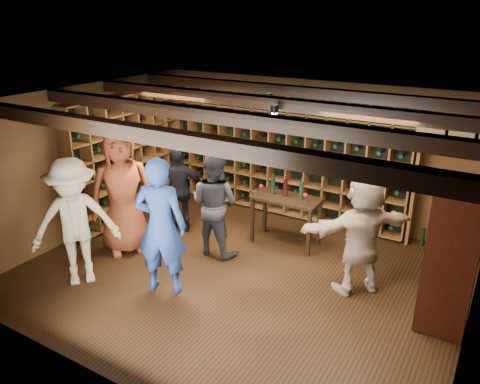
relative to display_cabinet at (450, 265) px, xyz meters
The scene contains 13 objects.
ground 2.85m from the display_cabinet, behind, with size 6.00×6.00×0.00m, color black.
room_shell 3.14m from the display_cabinet, behind, with size 6.00×6.00×6.00m.
wine_rack_back 3.89m from the display_cabinet, 146.67° to the left, with size 4.65×0.30×2.20m.
wine_rack_left 5.59m from the display_cabinet, behind, with size 0.30×2.65×2.20m.
crate_shelf 2.26m from the display_cabinet, 98.20° to the left, with size 1.20×0.32×2.07m.
display_cabinet is the anchor object (origin of this frame).
man_blue_shirt 3.56m from the display_cabinet, 162.66° to the right, with size 0.69×0.46×1.90m, color navy.
man_grey_suit 3.41m from the display_cabinet, behind, with size 0.80×0.62×1.65m, color black.
guest_red_floral 4.68m from the display_cabinet, behind, with size 0.98×0.64×2.01m, color maroon.
guest_woman_black 4.37m from the display_cabinet, behind, with size 0.88×0.37×1.50m, color black.
guest_khaki 4.78m from the display_cabinet, 161.76° to the right, with size 1.18×0.68×1.82m, color gray.
guest_beige 1.16m from the display_cabinet, 165.41° to the left, with size 1.60×0.51×1.72m, color tan.
tasting_table 2.78m from the display_cabinet, 158.18° to the left, with size 1.09×0.56×1.09m.
Camera 1 is at (3.06, -5.09, 3.58)m, focal length 35.00 mm.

